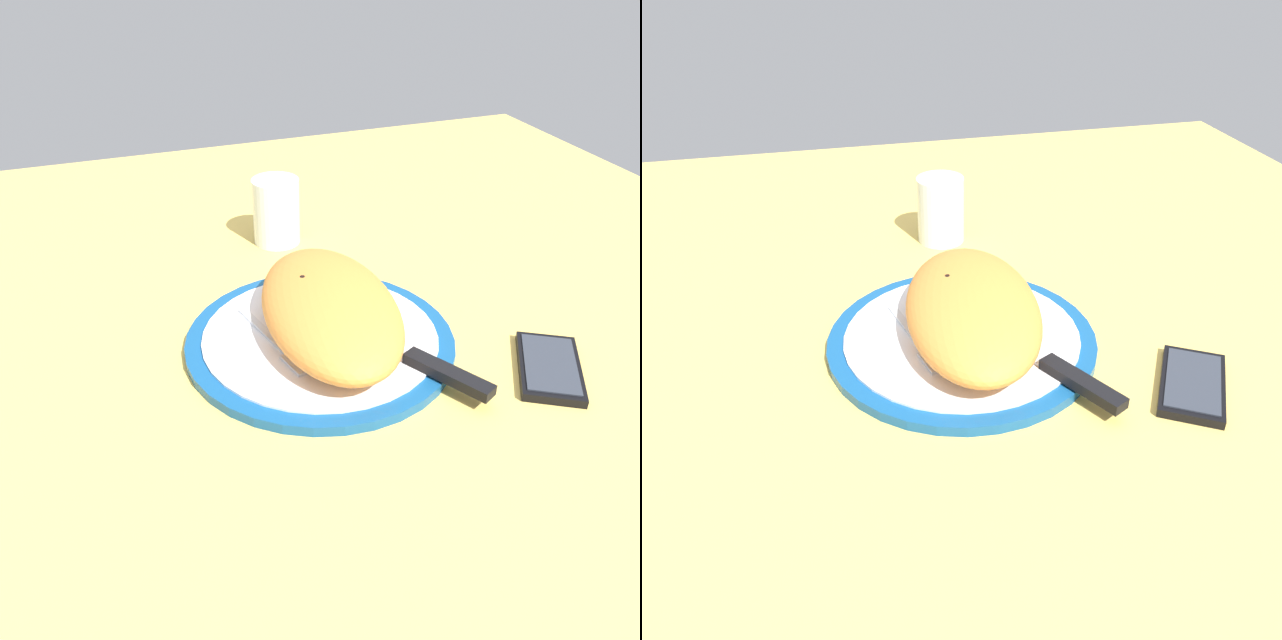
{
  "view_description": "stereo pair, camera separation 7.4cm",
  "coord_description": "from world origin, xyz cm",
  "views": [
    {
      "loc": [
        58.65,
        -21.58,
        44.12
      ],
      "look_at": [
        0.0,
        0.0,
        3.51
      ],
      "focal_mm": 36.79,
      "sensor_mm": 36.0,
      "label": 1
    },
    {
      "loc": [
        60.8,
        -14.45,
        44.12
      ],
      "look_at": [
        0.0,
        0.0,
        3.51
      ],
      "focal_mm": 36.79,
      "sensor_mm": 36.0,
      "label": 2
    }
  ],
  "objects": [
    {
      "name": "knife",
      "position": [
        9.78,
        8.41,
        2.01
      ],
      "size": [
        21.17,
        12.32,
        1.2
      ],
      "color": "silver",
      "rests_on": "plate"
    },
    {
      "name": "ground_plane",
      "position": [
        0.0,
        0.0,
        -1.5
      ],
      "size": [
        150.0,
        150.0,
        3.0
      ],
      "primitive_type": "cube",
      "color": "#DBB756"
    },
    {
      "name": "smartphone",
      "position": [
        13.39,
        21.97,
        0.56
      ],
      "size": [
        13.49,
        11.73,
        1.16
      ],
      "color": "black",
      "rests_on": "ground_plane"
    },
    {
      "name": "fork",
      "position": [
        0.68,
        -5.14,
        1.71
      ],
      "size": [
        15.02,
        4.93,
        0.4
      ],
      "color": "silver",
      "rests_on": "plate"
    },
    {
      "name": "plate",
      "position": [
        0.0,
        0.0,
        0.73
      ],
      "size": [
        31.05,
        31.05,
        1.51
      ],
      "color": "navy",
      "rests_on": "ground_plane"
    },
    {
      "name": "water_glass",
      "position": [
        -27.99,
        3.39,
        4.19
      ],
      "size": [
        6.92,
        6.92,
        9.76
      ],
      "color": "silver",
      "rests_on": "ground_plane"
    },
    {
      "name": "calzone",
      "position": [
        -0.3,
        1.21,
        4.76
      ],
      "size": [
        29.59,
        18.44,
        6.48
      ],
      "color": "orange",
      "rests_on": "plate"
    }
  ]
}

